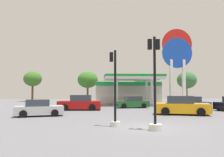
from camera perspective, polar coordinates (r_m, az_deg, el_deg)
name	(u,v)px	position (r m, az deg, el deg)	size (l,w,h in m)	color
ground_plane	(150,128)	(13.27, 9.51, -12.22)	(90.00, 90.00, 0.00)	slate
gas_station	(128,91)	(38.48, 3.94, -3.11)	(10.76, 12.37, 4.35)	beige
station_pole_sign	(177,57)	(35.63, 16.13, 5.36)	(4.59, 0.56, 11.48)	white
car_1	(189,104)	(25.92, 18.98, -6.10)	(4.43, 2.55, 1.49)	black
car_2	(39,109)	(19.86, -17.96, -7.22)	(4.16, 2.55, 1.39)	black
car_3	(80,103)	(24.98, -8.12, -6.19)	(4.67, 2.23, 1.65)	black
car_4	(182,106)	(20.93, 17.16, -6.68)	(4.98, 3.15, 1.66)	black
car_5	(132,103)	(28.01, 5.18, -6.08)	(4.12, 2.13, 1.42)	black
traffic_signal_0	(155,96)	(12.38, 10.75, -4.42)	(0.71, 0.71, 5.05)	silver
traffic_signal_1	(115,99)	(13.46, 0.66, -5.29)	(0.63, 0.66, 4.54)	silver
tree_0	(33,79)	(47.12, -19.40, -0.12)	(3.49, 3.49, 5.90)	brown
tree_1	(88,80)	(45.61, -6.16, -0.34)	(4.07, 4.07, 5.94)	brown
tree_2	(143,81)	(45.55, 7.90, -0.61)	(3.48, 3.48, 5.74)	brown
tree_3	(187,80)	(48.70, 18.36, -0.37)	(3.94, 3.94, 6.02)	brown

